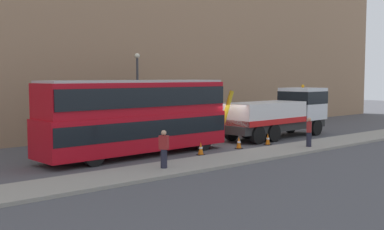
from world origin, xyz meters
name	(u,v)px	position (x,y,z in m)	size (l,w,h in m)	color
ground_plane	(221,145)	(0.00, 0.00, 0.00)	(120.00, 120.00, 0.00)	#4C4C51
near_kerb	(274,152)	(0.00, -4.20, 0.07)	(60.00, 2.80, 0.15)	gray
building_facade	(146,25)	(0.00, 7.99, 8.07)	(60.00, 1.50, 16.00)	#9E7A5B
recovery_tow_truck	(280,112)	(5.74, 0.02, 1.76)	(10.19, 2.98, 3.67)	#2D2D2D
double_decker_bus	(137,114)	(-6.26, 0.00, 2.23)	(11.12, 2.97, 4.06)	#B70C19
pedestrian_onlooker	(164,150)	(-7.68, -4.25, 0.99)	(0.42, 0.48, 1.71)	#232333
pedestrian_bystander	(309,132)	(2.73, -4.57, 0.99)	(0.48, 0.43, 1.71)	#232333
traffic_cone_near_bus	(201,149)	(-3.49, -2.02, 0.34)	(0.36, 0.36, 0.72)	orange
traffic_cone_midway	(239,143)	(-0.25, -1.77, 0.34)	(0.36, 0.36, 0.72)	orange
traffic_cone_near_truck	(268,139)	(2.25, -1.86, 0.34)	(0.36, 0.36, 0.72)	orange
street_lamp	(137,88)	(-2.30, 5.80, 3.47)	(0.36, 0.36, 5.83)	#38383D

